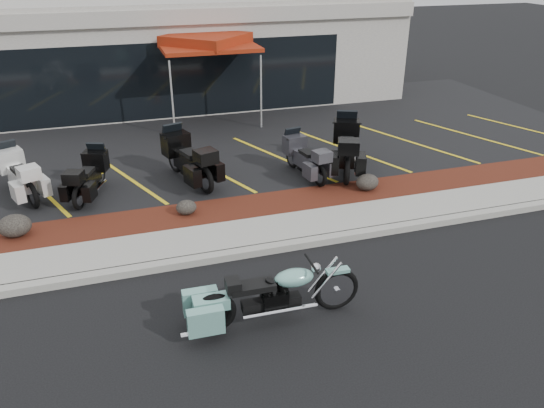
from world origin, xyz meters
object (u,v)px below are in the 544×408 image
object	(u,v)px
traffic_cone	(174,132)
touring_white	(10,164)
hero_cruiser	(337,284)
popup_canopy	(206,42)

from	to	relation	value
traffic_cone	touring_white	bearing A→B (deg)	-150.49
hero_cruiser	touring_white	bearing A→B (deg)	131.71
hero_cruiser	popup_canopy	xyz separation A→B (m)	(0.11, 11.34, 2.28)
touring_white	traffic_cone	xyz separation A→B (m)	(4.44, 2.51, -0.38)
hero_cruiser	popup_canopy	distance (m)	11.57
hero_cruiser	touring_white	xyz separation A→B (m)	(-5.86, 6.95, 0.25)
hero_cruiser	traffic_cone	distance (m)	9.56
touring_white	popup_canopy	bearing A→B (deg)	-76.35
traffic_cone	hero_cruiser	bearing A→B (deg)	-81.46
touring_white	popup_canopy	xyz separation A→B (m)	(5.97, 4.40, 2.03)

